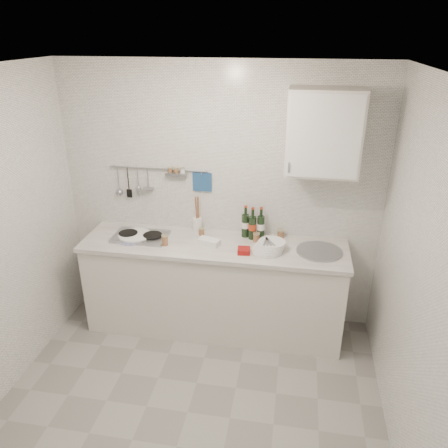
% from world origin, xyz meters
% --- Properties ---
extents(floor, '(3.00, 3.00, 0.00)m').
position_xyz_m(floor, '(0.00, 0.00, 0.00)').
color(floor, gray).
rests_on(floor, ground).
extents(ceiling, '(3.00, 3.00, 0.00)m').
position_xyz_m(ceiling, '(0.00, 0.00, 2.50)').
color(ceiling, silver).
rests_on(ceiling, back_wall).
extents(back_wall, '(3.00, 0.02, 2.50)m').
position_xyz_m(back_wall, '(0.00, 1.40, 1.25)').
color(back_wall, silver).
rests_on(back_wall, floor).
extents(wall_right, '(0.02, 2.80, 2.50)m').
position_xyz_m(wall_right, '(1.50, 0.00, 1.25)').
color(wall_right, silver).
rests_on(wall_right, floor).
extents(counter, '(2.44, 0.64, 0.96)m').
position_xyz_m(counter, '(0.01, 1.10, 0.43)').
color(counter, silver).
rests_on(counter, floor).
extents(wall_rail, '(0.98, 0.09, 0.34)m').
position_xyz_m(wall_rail, '(-0.60, 1.37, 1.43)').
color(wall_rail, '#93969B').
rests_on(wall_rail, back_wall).
extents(wall_cabinet, '(0.60, 0.38, 0.70)m').
position_xyz_m(wall_cabinet, '(0.90, 1.22, 1.95)').
color(wall_cabinet, silver).
rests_on(wall_cabinet, back_wall).
extents(plate_stack_hob, '(0.32, 0.32, 0.04)m').
position_xyz_m(plate_stack_hob, '(-0.76, 1.08, 0.94)').
color(plate_stack_hob, '#4B4EAA').
rests_on(plate_stack_hob, counter).
extents(plate_stack_sink, '(0.29, 0.28, 0.10)m').
position_xyz_m(plate_stack_sink, '(0.52, 1.04, 0.97)').
color(plate_stack_sink, white).
rests_on(plate_stack_sink, counter).
extents(wine_bottles, '(0.22, 0.11, 0.31)m').
position_xyz_m(wine_bottles, '(0.34, 1.29, 1.07)').
color(wine_bottles, black).
rests_on(wine_bottles, counter).
extents(butter_dish, '(0.21, 0.15, 0.06)m').
position_xyz_m(butter_dish, '(-0.03, 1.07, 0.95)').
color(butter_dish, white).
rests_on(butter_dish, counter).
extents(strawberry_punnet, '(0.12, 0.12, 0.05)m').
position_xyz_m(strawberry_punnet, '(0.30, 0.97, 0.94)').
color(strawberry_punnet, '#A11114').
rests_on(strawberry_punnet, counter).
extents(utensil_crock, '(0.09, 0.09, 0.36)m').
position_xyz_m(utensil_crock, '(-0.21, 1.35, 1.01)').
color(utensil_crock, white).
rests_on(utensil_crock, counter).
extents(jar_a, '(0.06, 0.06, 0.07)m').
position_xyz_m(jar_a, '(-0.15, 1.26, 0.96)').
color(jar_a, brown).
rests_on(jar_a, counter).
extents(jar_b, '(0.06, 0.06, 0.08)m').
position_xyz_m(jar_b, '(0.60, 1.34, 0.96)').
color(jar_b, brown).
rests_on(jar_b, counter).
extents(jar_c, '(0.06, 0.06, 0.09)m').
position_xyz_m(jar_c, '(0.38, 1.21, 0.96)').
color(jar_c, brown).
rests_on(jar_c, counter).
extents(jar_d, '(0.06, 0.06, 0.10)m').
position_xyz_m(jar_d, '(-0.43, 1.00, 0.97)').
color(jar_d, brown).
rests_on(jar_d, counter).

